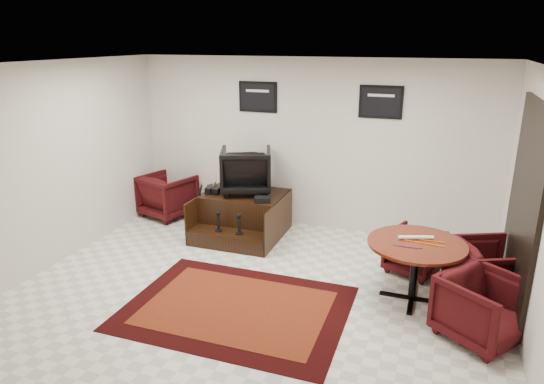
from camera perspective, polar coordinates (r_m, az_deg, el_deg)
The scene contains 16 objects.
ground at distance 6.26m, azimuth -1.96°, elevation -11.79°, with size 6.00×6.00×0.00m, color white.
room_shell at distance 5.58m, azimuth 2.22°, elevation 4.27°, with size 6.02×5.02×2.81m.
area_rug at distance 5.96m, azimuth -4.19°, elevation -13.41°, with size 2.59×1.94×0.01m.
shine_podium at distance 7.92m, azimuth -3.37°, elevation -2.79°, with size 1.31×1.34×0.67m.
shine_chair at distance 7.81m, azimuth -3.07°, elevation 2.82°, with size 0.79×0.74×0.81m, color black.
shoes_pair at distance 7.94m, azimuth -6.83°, elevation 0.30°, with size 0.25×0.30×0.10m.
polish_kit at distance 7.43m, azimuth -1.13°, elevation -0.89°, with size 0.24×0.17×0.08m, color black.
umbrella_black at distance 8.02m, azimuth -8.98°, elevation -1.83°, with size 0.32×0.12×0.86m, color black, non-canonical shape.
umbrella_hooked at distance 8.19m, azimuth -8.20°, elevation -1.55°, with size 0.30×0.11×0.81m, color black, non-canonical shape.
armchair_side at distance 8.88m, azimuth -12.18°, elevation -0.14°, with size 0.82×0.77×0.84m, color black.
meeting_table at distance 6.07m, azimuth 16.60°, elevation -6.51°, with size 1.16×1.16×0.76m.
table_chair_back at distance 6.91m, azimuth 16.45°, elevation -6.48°, with size 0.65×0.61×0.67m, color black.
table_chair_window at distance 6.51m, azimuth 24.11°, elevation -8.22°, with size 0.79×0.74×0.81m, color black.
table_chair_corner at distance 5.67m, azimuth 23.61°, elevation -12.13°, with size 0.77×0.72×0.80m, color black.
paper_roll at distance 6.11m, azimuth 16.57°, elevation -5.15°, with size 0.05×0.05×0.42m, color white.
table_clutter at distance 6.03m, azimuth 17.14°, elevation -5.73°, with size 0.57×0.30×0.01m.
Camera 1 is at (2.01, -5.06, 3.08)m, focal length 32.00 mm.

